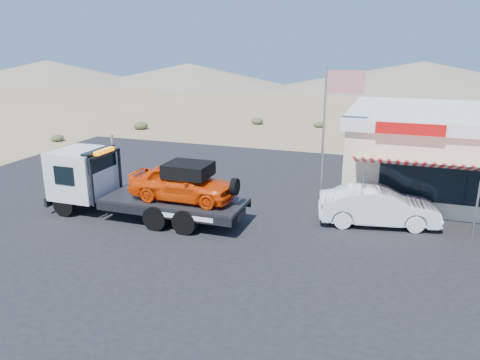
{
  "coord_description": "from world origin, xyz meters",
  "views": [
    {
      "loc": [
        7.63,
        -14.38,
        6.97
      ],
      "look_at": [
        1.64,
        2.91,
        1.5
      ],
      "focal_mm": 35.0,
      "sensor_mm": 36.0,
      "label": 1
    }
  ],
  "objects_px": {
    "tow_truck": "(140,183)",
    "jerky_store": "(463,152)",
    "white_sedan": "(378,206)",
    "flagpole": "(330,123)"
  },
  "relations": [
    {
      "from": "white_sedan",
      "to": "jerky_store",
      "type": "xyz_separation_m",
      "value": [
        3.39,
        5.37,
        1.22
      ]
    },
    {
      "from": "tow_truck",
      "to": "jerky_store",
      "type": "xyz_separation_m",
      "value": [
        12.57,
        7.67,
        0.53
      ]
    },
    {
      "from": "white_sedan",
      "to": "jerky_store",
      "type": "relative_size",
      "value": 0.44
    },
    {
      "from": "tow_truck",
      "to": "flagpole",
      "type": "bearing_deg",
      "value": 24.54
    },
    {
      "from": "white_sedan",
      "to": "flagpole",
      "type": "relative_size",
      "value": 0.76
    },
    {
      "from": "jerky_store",
      "to": "flagpole",
      "type": "relative_size",
      "value": 1.73
    },
    {
      "from": "white_sedan",
      "to": "jerky_store",
      "type": "bearing_deg",
      "value": -43.01
    },
    {
      "from": "white_sedan",
      "to": "jerky_store",
      "type": "distance_m",
      "value": 6.47
    },
    {
      "from": "flagpole",
      "to": "tow_truck",
      "type": "bearing_deg",
      "value": -155.46
    },
    {
      "from": "jerky_store",
      "to": "flagpole",
      "type": "height_order",
      "value": "flagpole"
    }
  ]
}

